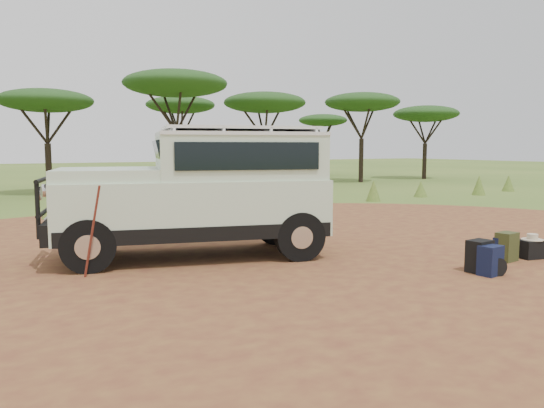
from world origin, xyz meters
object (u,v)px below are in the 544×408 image
hard_case (532,249)px  backpack_black (479,256)px  backpack_olive (507,247)px  safari_vehicle (202,195)px  backpack_navy (490,261)px  walking_staff (92,232)px  duffel_navy (505,249)px

hard_case → backpack_black: bearing=-160.3°
backpack_olive → hard_case: 0.68m
safari_vehicle → backpack_navy: safari_vehicle is taller
safari_vehicle → backpack_navy: 5.43m
hard_case → backpack_olive: bearing=-174.6°
backpack_navy → hard_case: 1.98m
safari_vehicle → hard_case: 6.57m
backpack_navy → hard_case: (1.91, 0.54, -0.08)m
backpack_navy → backpack_olive: backpack_olive is taller
safari_vehicle → backpack_black: bearing=-30.3°
backpack_olive → backpack_navy: bearing=-162.7°
backpack_olive → hard_case: size_ratio=1.09×
walking_staff → backpack_black: bearing=-59.1°
backpack_olive → duffel_navy: backpack_olive is taller
safari_vehicle → walking_staff: safari_vehicle is taller
backpack_olive → hard_case: backpack_olive is taller
duffel_navy → hard_case: size_ratio=0.89×
backpack_navy → backpack_black: bearing=73.7°
safari_vehicle → backpack_navy: bearing=-32.5°
duffel_navy → hard_case: (0.68, -0.10, -0.05)m
backpack_navy → safari_vehicle: bearing=124.0°
walking_staff → backpack_navy: size_ratio=3.10×
backpack_black → backpack_olive: 1.25m
hard_case → safari_vehicle: bearing=159.6°
backpack_olive → walking_staff: bearing=152.0°
backpack_navy → duffel_navy: (1.23, 0.65, -0.03)m
backpack_black → duffel_navy: 1.26m
backpack_navy → duffel_navy: size_ratio=1.13×
backpack_black → duffel_navy: (1.20, 0.40, -0.06)m
backpack_black → hard_case: size_ratio=1.11×
walking_staff → hard_case: walking_staff is taller
backpack_black → backpack_navy: size_ratio=1.10×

